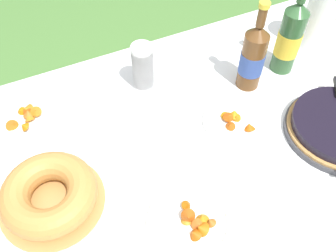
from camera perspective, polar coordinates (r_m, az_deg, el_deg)
name	(u,v)px	position (r m, az deg, el deg)	size (l,w,h in m)	color
ground_plane	(160,250)	(1.83, -1.16, -18.39)	(16.00, 16.00, 0.00)	#4C7A38
garden_table	(157,167)	(1.19, -1.70, -6.22)	(1.89, 0.99, 0.78)	brown
tablecloth	(156,157)	(1.15, -1.77, -4.70)	(1.90, 1.00, 0.10)	white
bundt_cake	(49,195)	(1.06, -17.66, -9.92)	(0.29, 0.29, 0.09)	#B78447
cup_stack	(143,67)	(1.26, -3.85, 8.91)	(0.07, 0.07, 0.18)	white
cider_bottle_green	(290,38)	(1.37, 18.04, 12.66)	(0.08, 0.08, 0.35)	#2D562D
cider_bottle_amber	(253,57)	(1.28, 12.79, 10.20)	(0.08, 0.08, 0.32)	brown
snack_plate_near	(234,120)	(1.22, 10.08, 0.89)	(0.20, 0.20, 0.05)	white
snack_plate_right	(28,119)	(1.28, -20.49, 1.04)	(0.24, 0.24, 0.06)	white
snack_plate_far	(189,222)	(1.01, 3.29, -14.33)	(0.22, 0.22, 0.06)	white
paper_towel_roll	(320,16)	(1.51, 22.13, 15.21)	(0.11, 0.11, 0.26)	white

